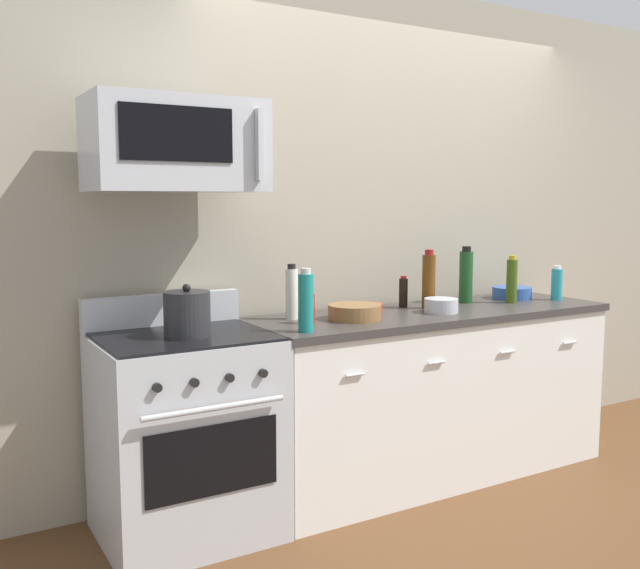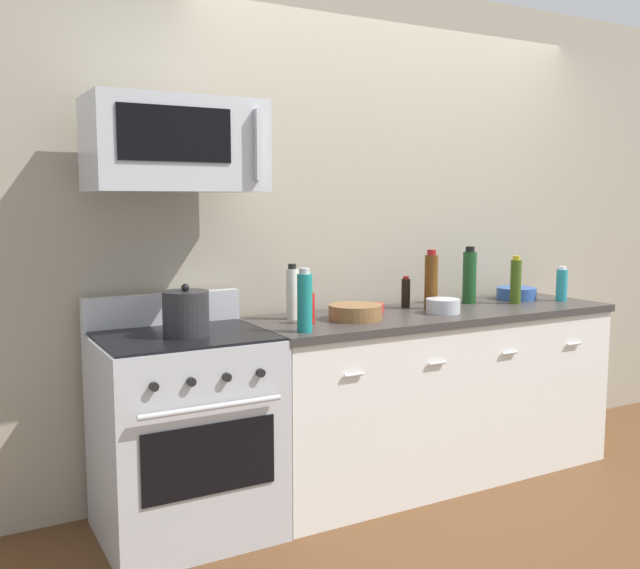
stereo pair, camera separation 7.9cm
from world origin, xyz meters
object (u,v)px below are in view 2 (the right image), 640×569
at_px(bottle_olive_oil, 516,281).
at_px(bowl_red_small, 373,307).
at_px(range_oven, 185,432).
at_px(bottle_dish_soap, 562,284).
at_px(bottle_wine_green, 469,276).
at_px(bowl_wooden_salad, 355,311).
at_px(bottle_wine_amber, 431,281).
at_px(stockpot, 186,313).
at_px(microwave, 175,146).
at_px(bottle_soy_sauce_dark, 406,293).
at_px(bowl_blue_mixing, 516,293).
at_px(bottle_hot_sauce_red, 309,308).
at_px(bottle_sparkling_teal, 305,302).
at_px(bowl_steel_prep, 443,306).
at_px(bottle_vinegar_white, 292,293).

relative_size(bottle_olive_oil, bowl_red_small, 2.26).
relative_size(range_oven, bottle_dish_soap, 5.23).
bearing_deg(bottle_wine_green, range_oven, -176.02).
xyz_separation_m(bottle_olive_oil, bowl_wooden_salad, (-1.10, -0.02, -0.09)).
xyz_separation_m(bottle_wine_amber, bottle_wine_green, (0.33, 0.06, 0.00)).
bearing_deg(stockpot, microwave, 89.87).
height_order(microwave, bottle_soy_sauce_dark, microwave).
distance_m(bottle_dish_soap, bottle_olive_oil, 0.33).
bearing_deg(microwave, stockpot, -90.13).
xyz_separation_m(bowl_wooden_salad, bowl_blue_mixing, (1.23, 0.15, -0.00)).
relative_size(bottle_hot_sauce_red, bottle_soy_sauce_dark, 0.92).
bearing_deg(bottle_soy_sauce_dark, bottle_sparkling_teal, -155.76).
relative_size(range_oven, bottle_hot_sauce_red, 6.66).
relative_size(microwave, bowl_red_small, 6.09).
relative_size(bottle_wine_amber, bowl_red_small, 2.66).
bearing_deg(bowl_steel_prep, bowl_wooden_salad, 174.26).
bearing_deg(bottle_sparkling_teal, bowl_blue_mixing, 11.11).
distance_m(bottle_hot_sauce_red, bowl_blue_mixing, 1.49).
distance_m(range_oven, bowl_blue_mixing, 2.17).
height_order(microwave, bowl_red_small, microwave).
bearing_deg(bottle_sparkling_teal, bottle_hot_sauce_red, 56.42).
distance_m(microwave, bowl_steel_prep, 1.61).
relative_size(microwave, bottle_sparkling_teal, 2.57).
bearing_deg(bottle_wine_amber, stockpot, -175.57).
height_order(bottle_olive_oil, bowl_red_small, bottle_olive_oil).
height_order(bottle_sparkling_teal, bowl_red_small, bottle_sparkling_teal).
distance_m(bottle_olive_oil, bowl_wooden_salad, 1.10).
bearing_deg(bottle_olive_oil, microwave, 178.10).
bearing_deg(bowl_wooden_salad, bottle_soy_sauce_dark, 24.06).
bearing_deg(bottle_wine_green, bowl_red_small, -179.67).
xyz_separation_m(bowl_red_small, bowl_steel_prep, (0.31, -0.21, 0.02)).
relative_size(microwave, bottle_olive_oil, 2.69).
distance_m(microwave, bowl_red_small, 1.36).
height_order(bottle_soy_sauce_dark, bowl_red_small, bottle_soy_sauce_dark).
bearing_deg(bottle_vinegar_white, bottle_wine_amber, -4.73).
distance_m(bottle_sparkling_teal, bottle_wine_green, 1.29).
height_order(bottle_sparkling_teal, bottle_wine_green, bottle_wine_green).
bearing_deg(bottle_sparkling_teal, bowl_wooden_salad, 24.44).
xyz_separation_m(bottle_dish_soap, bowl_blue_mixing, (-0.19, 0.18, -0.06)).
bearing_deg(bottle_olive_oil, bowl_wooden_salad, -179.09).
bearing_deg(stockpot, bottle_wine_green, 5.71).
bearing_deg(range_oven, bottle_olive_oil, -0.60).
bearing_deg(bowl_steel_prep, bottle_soy_sauce_dark, 102.63).
height_order(range_oven, bowl_wooden_salad, range_oven).
relative_size(bottle_sparkling_teal, bowl_steel_prep, 1.62).
relative_size(bottle_sparkling_teal, bottle_wine_amber, 0.89).
distance_m(bottle_sparkling_teal, bottle_olive_oil, 1.48).
bearing_deg(bottle_vinegar_white, stockpot, -163.74).
relative_size(bottle_sparkling_teal, bowl_blue_mixing, 1.24).
bearing_deg(bottle_wine_amber, microwave, -179.50).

